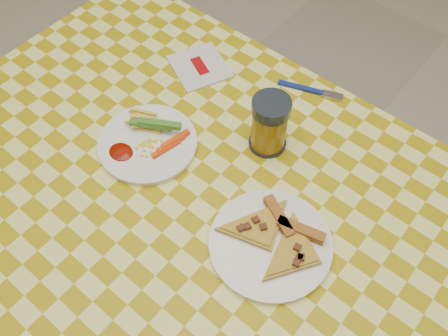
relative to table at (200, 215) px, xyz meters
The scene contains 9 objects.
ground 0.68m from the table, ahead, with size 8.00×8.00×0.00m, color #BEAF99.
table is the anchor object (origin of this frame).
plate_left 0.19m from the table, behind, with size 0.21×0.21×0.01m, color white.
plate_right 0.19m from the table, ahead, with size 0.23×0.23×0.01m, color white.
fries_veggies 0.21m from the table, 166.45° to the left, with size 0.17×0.15×0.04m.
pizza_slices 0.20m from the table, ahead, with size 0.25×0.21×0.02m.
drink_glass 0.24m from the table, 82.34° to the left, with size 0.08×0.08×0.13m.
napkin 0.37m from the table, 130.68° to the left, with size 0.17×0.17×0.01m.
fork 0.39m from the table, 88.15° to the left, with size 0.15×0.07×0.01m.
Camera 1 is at (0.37, -0.37, 1.61)m, focal length 40.00 mm.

